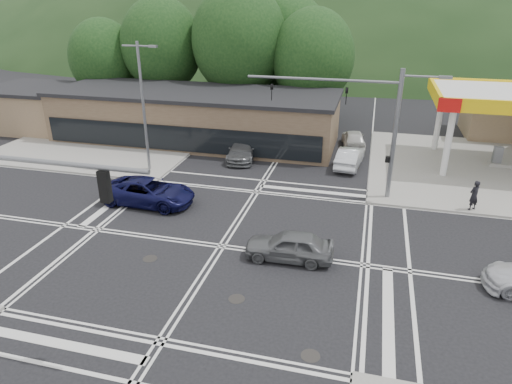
% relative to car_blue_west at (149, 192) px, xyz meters
% --- Properties ---
extents(ground, '(120.00, 120.00, 0.00)m').
position_rel_car_blue_west_xyz_m(ground, '(5.93, -3.83, -0.79)').
color(ground, black).
rests_on(ground, ground).
extents(sidewalk_ne, '(16.00, 16.00, 0.15)m').
position_rel_car_blue_west_xyz_m(sidewalk_ne, '(20.93, 11.17, -0.71)').
color(sidewalk_ne, gray).
rests_on(sidewalk_ne, ground).
extents(sidewalk_nw, '(16.00, 16.00, 0.15)m').
position_rel_car_blue_west_xyz_m(sidewalk_nw, '(-9.07, 11.17, -0.71)').
color(sidewalk_nw, gray).
rests_on(sidewalk_nw, ground).
extents(commercial_row, '(24.00, 8.00, 4.00)m').
position_rel_car_blue_west_xyz_m(commercial_row, '(-2.07, 13.17, 1.21)').
color(commercial_row, brown).
rests_on(commercial_row, ground).
extents(commercial_nw, '(8.00, 7.00, 3.60)m').
position_rel_car_blue_west_xyz_m(commercial_nw, '(-18.07, 13.17, 1.01)').
color(commercial_nw, '#846B4F').
rests_on(commercial_nw, ground).
extents(hill_north, '(252.00, 126.00, 140.00)m').
position_rel_car_blue_west_xyz_m(hill_north, '(5.93, 86.17, -0.79)').
color(hill_north, '#1D3618').
rests_on(hill_north, ground).
extents(tree_n_a, '(8.00, 8.00, 11.75)m').
position_rel_car_blue_west_xyz_m(tree_n_a, '(-8.07, 20.17, 6.36)').
color(tree_n_a, '#382619').
rests_on(tree_n_a, ground).
extents(tree_n_b, '(9.00, 9.00, 12.98)m').
position_rel_car_blue_west_xyz_m(tree_n_b, '(-0.07, 20.17, 7.01)').
color(tree_n_b, '#382619').
rests_on(tree_n_b, ground).
extents(tree_n_c, '(7.60, 7.60, 10.87)m').
position_rel_car_blue_west_xyz_m(tree_n_c, '(6.93, 20.17, 5.71)').
color(tree_n_c, '#382619').
rests_on(tree_n_c, ground).
extents(tree_n_d, '(6.80, 6.80, 9.76)m').
position_rel_car_blue_west_xyz_m(tree_n_d, '(-14.07, 19.17, 5.05)').
color(tree_n_d, '#382619').
rests_on(tree_n_d, ground).
extents(tree_n_e, '(8.40, 8.40, 11.98)m').
position_rel_car_blue_west_xyz_m(tree_n_e, '(3.93, 24.17, 6.36)').
color(tree_n_e, '#382619').
rests_on(tree_n_e, ground).
extents(streetlight_nw, '(2.50, 0.25, 9.00)m').
position_rel_car_blue_west_xyz_m(streetlight_nw, '(-2.52, 5.17, 4.26)').
color(streetlight_nw, slate).
rests_on(streetlight_nw, ground).
extents(signal_mast_ne, '(11.65, 0.30, 8.00)m').
position_rel_car_blue_west_xyz_m(signal_mast_ne, '(12.87, 4.37, 4.29)').
color(signal_mast_ne, slate).
rests_on(signal_mast_ne, ground).
extents(car_blue_west, '(5.73, 2.79, 1.57)m').
position_rel_car_blue_west_xyz_m(car_blue_west, '(0.00, 0.00, 0.00)').
color(car_blue_west, '#0C0D36').
rests_on(car_blue_west, ground).
extents(car_grey_center, '(4.31, 1.88, 1.45)m').
position_rel_car_blue_west_xyz_m(car_grey_center, '(9.47, -4.13, -0.06)').
color(car_grey_center, '#5B5D60').
rests_on(car_grey_center, ground).
extents(car_queue_a, '(2.03, 4.61, 1.47)m').
position_rel_car_blue_west_xyz_m(car_queue_a, '(11.43, 9.67, -0.05)').
color(car_queue_a, silver).
rests_on(car_queue_a, ground).
extents(car_queue_b, '(2.35, 4.55, 1.48)m').
position_rel_car_blue_west_xyz_m(car_queue_b, '(11.43, 14.44, -0.04)').
color(car_queue_b, beige).
rests_on(car_queue_b, ground).
extents(car_northbound, '(2.64, 5.13, 1.42)m').
position_rel_car_blue_west_xyz_m(car_northbound, '(3.23, 9.40, -0.07)').
color(car_northbound, '#555759').
rests_on(car_northbound, ground).
extents(pedestrian, '(0.79, 0.75, 1.82)m').
position_rel_car_blue_west_xyz_m(pedestrian, '(18.93, 3.67, 0.27)').
color(pedestrian, black).
rests_on(pedestrian, sidewalk_ne).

